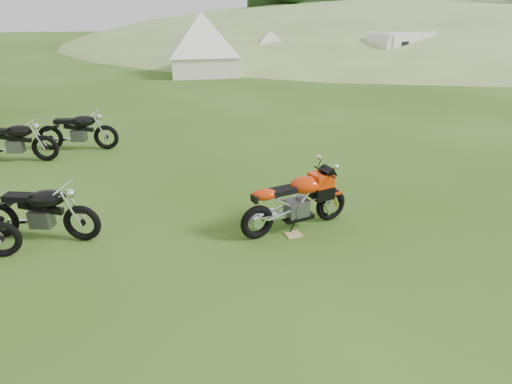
{
  "coord_description": "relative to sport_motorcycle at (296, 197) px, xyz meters",
  "views": [
    {
      "loc": [
        -1.29,
        -5.51,
        3.65
      ],
      "look_at": [
        -0.24,
        0.4,
        0.99
      ],
      "focal_mm": 30.0,
      "sensor_mm": 36.0,
      "label": 1
    }
  ],
  "objects": [
    {
      "name": "tent_left",
      "position": [
        -0.43,
        17.96,
        0.89
      ],
      "size": [
        3.47,
        3.47,
        2.97
      ],
      "primitive_type": null,
      "rotation": [
        0.0,
        0.0,
        0.01
      ],
      "color": "white",
      "rests_on": "ground"
    },
    {
      "name": "vintage_moto_c",
      "position": [
        -5.96,
        4.59,
        -0.05
      ],
      "size": [
        2.11,
        0.74,
        1.09
      ],
      "primitive_type": null,
      "rotation": [
        0.0,
        0.0,
        -0.13
      ],
      "color": "black",
      "rests_on": "ground"
    },
    {
      "name": "plywood_board",
      "position": [
        -0.09,
        -0.23,
        -0.59
      ],
      "size": [
        0.3,
        0.26,
        0.02
      ],
      "primitive_type": "cube",
      "rotation": [
        0.0,
        0.0,
        0.19
      ],
      "color": "tan",
      "rests_on": "ground"
    },
    {
      "name": "vintage_moto_d",
      "position": [
        -4.59,
        5.31,
        -0.05
      ],
      "size": [
        2.12,
        0.78,
        1.09
      ],
      "primitive_type": null,
      "rotation": [
        0.0,
        0.0,
        -0.15
      ],
      "color": "black",
      "rests_on": "ground"
    },
    {
      "name": "vintage_moto_a",
      "position": [
        -4.26,
        0.4,
        -0.07
      ],
      "size": [
        2.04,
        0.96,
        1.04
      ],
      "primitive_type": null,
      "rotation": [
        0.0,
        0.0,
        -0.26
      ],
      "color": "black",
      "rests_on": "ground"
    },
    {
      "name": "sport_motorcycle",
      "position": [
        0.0,
        0.0,
        0.0
      ],
      "size": [
        2.05,
        1.05,
        1.19
      ],
      "primitive_type": null,
      "rotation": [
        0.0,
        0.0,
        0.29
      ],
      "color": "#BF2D06",
      "rests_on": "ground"
    },
    {
      "name": "hedgerow",
      "position": [
        23.46,
        39.09,
        -0.6
      ],
      "size": [
        36.0,
        1.2,
        8.6
      ],
      "primitive_type": null,
      "color": "black",
      "rests_on": "ground"
    },
    {
      "name": "hillside",
      "position": [
        23.46,
        39.09,
        -0.6
      ],
      "size": [
        80.0,
        64.0,
        8.0
      ],
      "primitive_type": "ellipsoid",
      "color": "olive",
      "rests_on": "ground"
    },
    {
      "name": "tent_mid",
      "position": [
        3.96,
        21.04,
        0.54
      ],
      "size": [
        2.78,
        2.78,
        2.27
      ],
      "primitive_type": null,
      "rotation": [
        0.0,
        0.0,
        -0.06
      ],
      "color": "beige",
      "rests_on": "ground"
    },
    {
      "name": "caravan",
      "position": [
        11.28,
        18.2,
        0.43
      ],
      "size": [
        4.82,
        3.45,
        2.06
      ],
      "primitive_type": null,
      "rotation": [
        0.0,
        0.0,
        0.38
      ],
      "color": "silver",
      "rests_on": "ground"
    },
    {
      "name": "ground",
      "position": [
        -0.54,
        -0.91,
        -0.6
      ],
      "size": [
        120.0,
        120.0,
        0.0
      ],
      "primitive_type": "plane",
      "color": "#27490F",
      "rests_on": "ground"
    }
  ]
}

